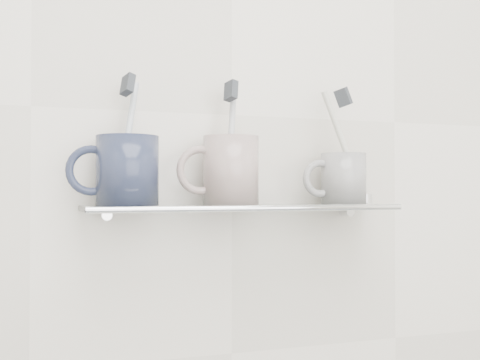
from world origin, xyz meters
name	(u,v)px	position (x,y,z in m)	size (l,w,h in m)	color
wall_back	(232,115)	(0.00, 1.10, 1.25)	(2.50, 2.50, 0.00)	silver
shelf_glass	(244,207)	(0.00, 1.04, 1.10)	(0.50, 0.12, 0.01)	silver
shelf_rail	(257,208)	(0.00, 0.98, 1.10)	(0.01, 0.01, 0.50)	silver
bracket_left	(106,215)	(-0.21, 1.09, 1.09)	(0.02, 0.02, 0.03)	silver
bracket_right	(347,212)	(0.21, 1.09, 1.09)	(0.02, 0.02, 0.03)	silver
mug_left	(127,171)	(-0.18, 1.04, 1.15)	(0.09, 0.09, 0.10)	#1F283D
mug_left_handle	(91,170)	(-0.24, 1.04, 1.15)	(0.07, 0.07, 0.01)	#1F283D
toothbrush_left	(128,138)	(-0.18, 1.04, 1.20)	(0.01, 0.01, 0.19)	silver
bristles_left	(128,85)	(-0.18, 1.04, 1.28)	(0.01, 0.02, 0.03)	#303439
mug_center	(231,171)	(-0.02, 1.04, 1.15)	(0.09, 0.09, 0.11)	white
mug_center_handle	(201,170)	(-0.07, 1.04, 1.15)	(0.08, 0.08, 0.01)	white
toothbrush_center	(231,141)	(-0.02, 1.04, 1.20)	(0.01, 0.01, 0.19)	#B2B5B8
bristles_center	(231,91)	(-0.02, 1.04, 1.28)	(0.01, 0.02, 0.03)	#303439
mug_right	(343,179)	(0.18, 1.04, 1.14)	(0.08, 0.08, 0.09)	white
mug_right_handle	(320,179)	(0.14, 1.04, 1.14)	(0.06, 0.06, 0.01)	white
toothbrush_right	(343,144)	(0.18, 1.04, 1.20)	(0.01, 0.01, 0.19)	beige
bristles_right	(343,97)	(0.18, 1.04, 1.28)	(0.01, 0.02, 0.03)	#303439
chrome_cap	(361,199)	(0.21, 1.04, 1.11)	(0.04, 0.04, 0.02)	silver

